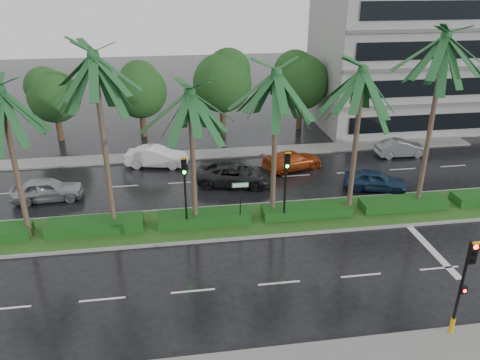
{
  "coord_description": "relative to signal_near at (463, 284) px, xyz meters",
  "views": [
    {
      "loc": [
        -4.45,
        -22.39,
        13.28
      ],
      "look_at": [
        -0.86,
        1.5,
        2.43
      ],
      "focal_mm": 35.0,
      "sensor_mm": 36.0,
      "label": 1
    }
  ],
  "objects": [
    {
      "name": "ground",
      "position": [
        -6.0,
        9.39,
        -2.5
      ],
      "size": [
        120.0,
        120.0,
        0.0
      ],
      "primitive_type": "plane",
      "color": "black",
      "rests_on": "ground"
    },
    {
      "name": "far_sidewalk",
      "position": [
        -6.0,
        21.39,
        -2.44
      ],
      "size": [
        40.0,
        2.0,
        0.12
      ],
      "primitive_type": "cube",
      "color": "slate",
      "rests_on": "ground"
    },
    {
      "name": "lane_markings",
      "position": [
        -2.96,
        8.96,
        -2.5
      ],
      "size": [
        34.0,
        13.06,
        0.01
      ],
      "color": "silver",
      "rests_on": "ground"
    },
    {
      "name": "street_sign",
      "position": [
        -7.0,
        9.87,
        -0.38
      ],
      "size": [
        0.95,
        0.09,
        2.6
      ],
      "color": "black",
      "rests_on": "median"
    },
    {
      "name": "car_grey",
      "position": [
        7.0,
        18.91,
        -1.85
      ],
      "size": [
        1.43,
        4.01,
        1.32
      ],
      "primitive_type": "imported",
      "rotation": [
        0.0,
        0.0,
        1.56
      ],
      "color": "slate",
      "rests_on": "ground"
    },
    {
      "name": "signal_median_left",
      "position": [
        -10.0,
        9.69,
        0.49
      ],
      "size": [
        0.34,
        0.42,
        4.36
      ],
      "color": "black",
      "rests_on": "median"
    },
    {
      "name": "car_silver",
      "position": [
        -18.49,
        15.02,
        -1.77
      ],
      "size": [
        2.01,
        4.4,
        1.46
      ],
      "primitive_type": "imported",
      "rotation": [
        0.0,
        0.0,
        1.64
      ],
      "color": "#96989D",
      "rests_on": "ground"
    },
    {
      "name": "car_red",
      "position": [
        -2.0,
        17.65,
        -1.84
      ],
      "size": [
        3.16,
        4.91,
        1.32
      ],
      "primitive_type": "imported",
      "rotation": [
        0.0,
        0.0,
        1.88
      ],
      "color": "#9F3711",
      "rests_on": "ground"
    },
    {
      "name": "signal_near",
      "position": [
        0.0,
        0.0,
        0.0
      ],
      "size": [
        0.34,
        0.45,
        4.36
      ],
      "color": "black",
      "rests_on": "near_sidewalk"
    },
    {
      "name": "bg_trees",
      "position": [
        -3.85,
        26.98,
        2.06
      ],
      "size": [
        32.81,
        5.35,
        7.73
      ],
      "color": "#3C2C1B",
      "rests_on": "ground"
    },
    {
      "name": "car_darkgrey",
      "position": [
        -6.5,
        15.62,
        -1.79
      ],
      "size": [
        3.47,
        5.56,
        1.43
      ],
      "primitive_type": "imported",
      "rotation": [
        0.0,
        0.0,
        1.34
      ],
      "color": "black",
      "rests_on": "ground"
    },
    {
      "name": "hedge",
      "position": [
        -6.0,
        10.39,
        -2.05
      ],
      "size": [
        35.2,
        1.4,
        0.6
      ],
      "color": "#123F14",
      "rests_on": "median"
    },
    {
      "name": "signal_median_right",
      "position": [
        -4.5,
        9.69,
        0.49
      ],
      "size": [
        0.34,
        0.42,
        4.36
      ],
      "color": "black",
      "rests_on": "median"
    },
    {
      "name": "car_white",
      "position": [
        -11.76,
        19.68,
        -1.76
      ],
      "size": [
        2.41,
        4.72,
        1.48
      ],
      "primitive_type": "imported",
      "rotation": [
        0.0,
        0.0,
        1.38
      ],
      "color": "white",
      "rests_on": "ground"
    },
    {
      "name": "building",
      "position": [
        11.0,
        27.39,
        3.5
      ],
      "size": [
        16.0,
        10.0,
        12.0
      ],
      "primitive_type": "cube",
      "color": "gray",
      "rests_on": "ground"
    },
    {
      "name": "median",
      "position": [
        -6.0,
        10.39,
        -2.42
      ],
      "size": [
        36.0,
        4.0,
        0.15
      ],
      "color": "gray",
      "rests_on": "ground"
    },
    {
      "name": "car_blue",
      "position": [
        2.5,
        13.39,
        -1.81
      ],
      "size": [
        2.94,
        4.37,
        1.38
      ],
      "primitive_type": "imported",
      "rotation": [
        0.0,
        0.0,
        1.22
      ],
      "color": "#192F4D",
      "rests_on": "ground"
    },
    {
      "name": "palm_row",
      "position": [
        -7.24,
        10.41,
        5.61
      ],
      "size": [
        26.3,
        4.2,
        10.84
      ],
      "color": "#443527",
      "rests_on": "median"
    }
  ]
}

